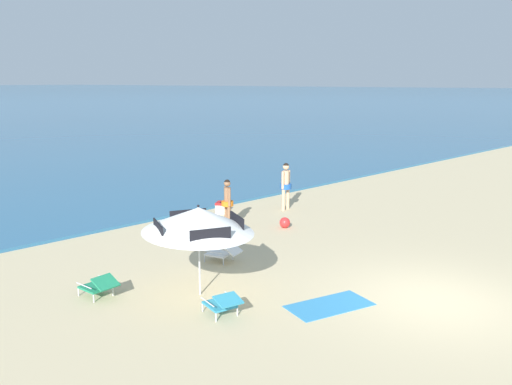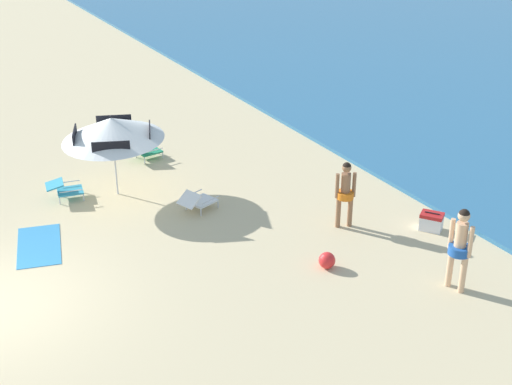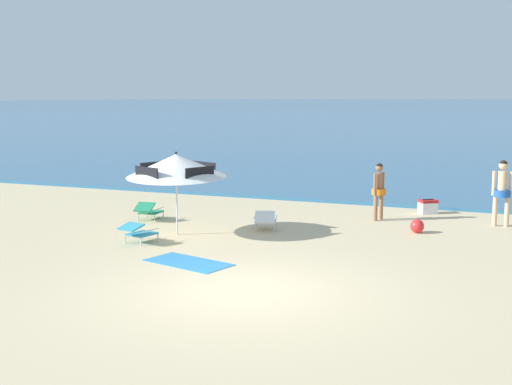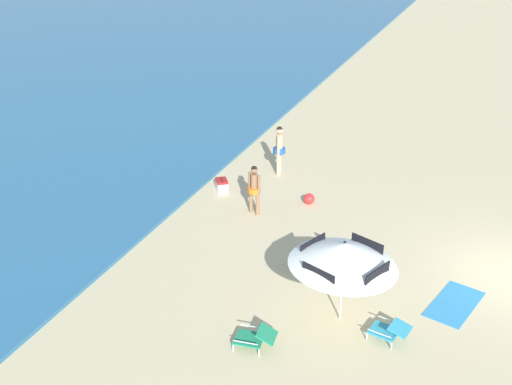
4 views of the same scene
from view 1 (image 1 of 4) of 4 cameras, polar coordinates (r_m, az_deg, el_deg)
The scene contains 10 objects.
ground_plane at distance 12.39m, azimuth 18.35°, elevation -10.88°, with size 800.00×800.00×0.00m, color #CCB78C.
beach_umbrella_striped_main at distance 11.65m, azimuth -6.12°, elevation -2.90°, with size 2.95×2.97×2.05m.
lounge_chair_under_umbrella at distance 14.12m, azimuth -3.47°, elevation -6.32°, with size 0.79×1.02×0.53m.
lounge_chair_beside_umbrella at distance 12.36m, azimuth -16.34°, elevation -9.45°, with size 0.64×0.94×0.52m.
lounge_chair_facing_sea at distance 11.01m, azimuth -3.56°, elevation -11.62°, with size 0.69×0.94×0.49m.
person_standing_near_shore at distance 19.66m, azimuth 3.18°, elevation 1.03°, with size 0.51×0.43×1.74m.
person_standing_beside at distance 17.27m, azimuth -3.06°, elevation -0.77°, with size 0.38×0.44×1.57m.
cooler_box at distance 19.32m, azimuth -3.69°, elevation -1.59°, with size 0.61×0.57×0.43m.
beach_ball at distance 17.36m, azimuth 3.08°, elevation -3.21°, with size 0.35×0.35×0.35m, color red.
beach_towel at distance 11.66m, azimuth 7.81°, elevation -11.79°, with size 0.90×1.80×0.01m, color #3384BC.
Camera 1 is at (-10.31, -5.09, 4.63)m, focal length 37.68 mm.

